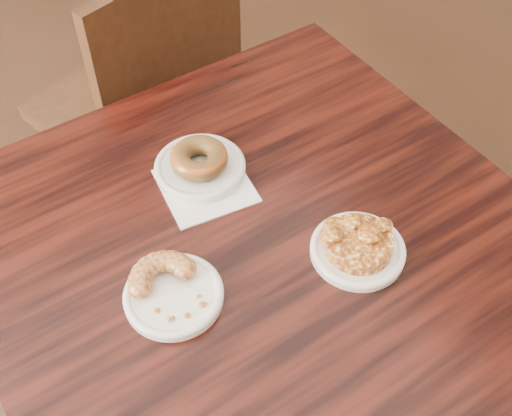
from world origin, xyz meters
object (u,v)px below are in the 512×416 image
cafe_table (260,355)px  cruller_fragment (172,287)px  apple_fritter (359,241)px  glazed_donut (199,158)px  chair_far (132,108)px

cafe_table → cruller_fragment: (-0.16, -0.03, 0.40)m
cruller_fragment → apple_fritter: bearing=-10.9°
cafe_table → glazed_donut: 0.45m
cafe_table → apple_fritter: size_ratio=6.08×
chair_far → glazed_donut: 0.65m
cafe_table → cruller_fragment: bearing=-174.5°
cafe_table → glazed_donut: (-0.02, 0.18, 0.41)m
cafe_table → chair_far: 0.74m
chair_far → glazed_donut: chair_far is taller
apple_fritter → cruller_fragment: apple_fritter is taller
chair_far → cruller_fragment: (-0.17, -0.77, 0.33)m
cafe_table → cruller_fragment: cruller_fragment is taller
cafe_table → apple_fritter: bearing=-42.7°
cafe_table → apple_fritter: apple_fritter is taller
cruller_fragment → chair_far: bearing=77.3°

